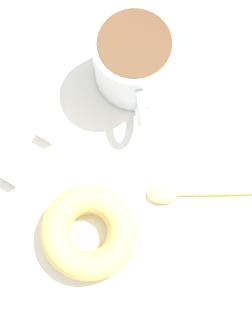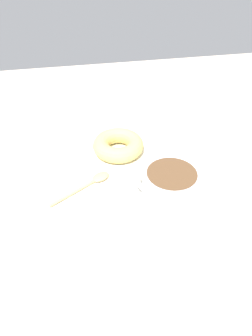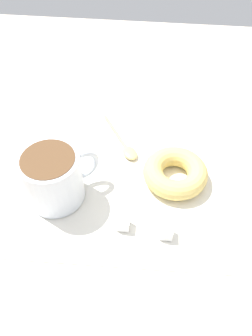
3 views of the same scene
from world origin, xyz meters
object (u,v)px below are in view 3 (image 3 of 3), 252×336
at_px(coffee_cup, 54,177).
at_px(sugar_cube_extra, 123,223).
at_px(donut, 175,173).
at_px(spoon, 125,146).
at_px(sugar_cube, 166,232).

distance_m(coffee_cup, sugar_cube_extra, 0.13).
relative_size(coffee_cup, donut, 1.04).
height_order(donut, spoon, donut).
bearing_deg(spoon, sugar_cube_extra, 5.19).
xyz_separation_m(spoon, sugar_cube_extra, (0.17, 0.02, 0.01)).
distance_m(coffee_cup, spoon, 0.16).
height_order(spoon, sugar_cube, sugar_cube).
relative_size(coffee_cup, spoon, 0.93).
relative_size(coffee_cup, sugar_cube_extra, 5.89).
bearing_deg(sugar_cube, donut, 174.06).
bearing_deg(spoon, donut, 54.60).
distance_m(spoon, sugar_cube, 0.19).
xyz_separation_m(donut, spoon, (-0.06, -0.09, -0.01)).
bearing_deg(sugar_cube_extra, coffee_cup, -112.87).
bearing_deg(sugar_cube, spoon, -155.45).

